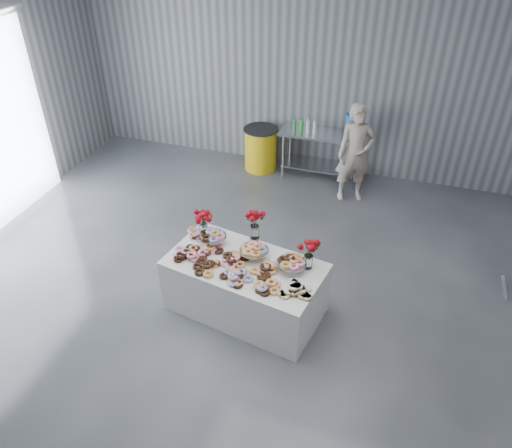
% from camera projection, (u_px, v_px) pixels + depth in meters
% --- Properties ---
extents(ground, '(9.00, 9.00, 0.00)m').
position_uv_depth(ground, '(207.00, 327.00, 6.20)').
color(ground, '#373A3F').
rests_on(ground, ground).
extents(room_walls, '(8.04, 9.04, 4.02)m').
position_uv_depth(room_walls, '(168.00, 125.00, 4.80)').
color(room_walls, gray).
rests_on(room_walls, ground).
extents(display_table, '(2.05, 1.33, 0.75)m').
position_uv_depth(display_table, '(245.00, 287.00, 6.26)').
color(display_table, white).
rests_on(display_table, ground).
extents(prep_table, '(1.50, 0.60, 0.90)m').
position_uv_depth(prep_table, '(322.00, 147.00, 8.89)').
color(prep_table, silver).
rests_on(prep_table, ground).
extents(donut_mounds, '(1.92, 1.12, 0.09)m').
position_uv_depth(donut_mounds, '(243.00, 263.00, 5.98)').
color(donut_mounds, '#E28F52').
rests_on(donut_mounds, display_table).
extents(cake_stand_left, '(0.36, 0.36, 0.17)m').
position_uv_depth(cake_stand_left, '(212.00, 235.00, 6.28)').
color(cake_stand_left, silver).
rests_on(cake_stand_left, display_table).
extents(cake_stand_mid, '(0.36, 0.36, 0.17)m').
position_uv_depth(cake_stand_mid, '(254.00, 249.00, 6.05)').
color(cake_stand_mid, silver).
rests_on(cake_stand_mid, display_table).
extents(cake_stand_right, '(0.36, 0.36, 0.17)m').
position_uv_depth(cake_stand_right, '(292.00, 262.00, 5.86)').
color(cake_stand_right, silver).
rests_on(cake_stand_right, display_table).
extents(danish_pile, '(0.48, 0.48, 0.11)m').
position_uv_depth(danish_pile, '(296.00, 288.00, 5.61)').
color(danish_pile, silver).
rests_on(danish_pile, display_table).
extents(bouquet_left, '(0.26, 0.26, 0.42)m').
position_uv_depth(bouquet_left, '(203.00, 217.00, 6.34)').
color(bouquet_left, white).
rests_on(bouquet_left, display_table).
extents(bouquet_right, '(0.26, 0.26, 0.42)m').
position_uv_depth(bouquet_right, '(309.00, 248.00, 5.82)').
color(bouquet_right, white).
rests_on(bouquet_right, display_table).
extents(bouquet_center, '(0.26, 0.26, 0.57)m').
position_uv_depth(bouquet_center, '(255.00, 222.00, 6.10)').
color(bouquet_center, silver).
rests_on(bouquet_center, display_table).
extents(water_jug, '(0.28, 0.28, 0.55)m').
position_uv_depth(water_jug, '(353.00, 123.00, 8.46)').
color(water_jug, '#3B7DC9').
rests_on(water_jug, prep_table).
extents(drink_bottles, '(0.54, 0.08, 0.27)m').
position_uv_depth(drink_bottles, '(305.00, 125.00, 8.65)').
color(drink_bottles, '#268C33').
rests_on(drink_bottles, prep_table).
extents(person, '(0.72, 0.61, 1.69)m').
position_uv_depth(person, '(355.00, 154.00, 8.20)').
color(person, '#CC8C93').
rests_on(person, ground).
extents(trash_barrel, '(0.63, 0.63, 0.81)m').
position_uv_depth(trash_barrel, '(261.00, 149.00, 9.30)').
color(trash_barrel, yellow).
rests_on(trash_barrel, ground).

